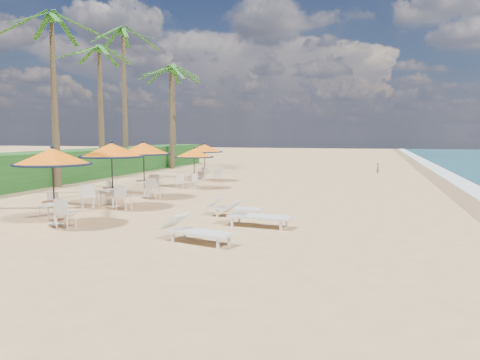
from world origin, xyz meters
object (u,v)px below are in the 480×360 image
object	(u,v)px
station_0	(53,164)
station_3	(193,158)
station_2	(145,154)
lounger_far	(232,207)
lounger_mid	(252,214)
station_1	(110,158)
station_4	(205,152)
lounger_near	(194,230)

from	to	relation	value
station_0	station_3	size ratio (longest dim) A/B	1.16
station_2	lounger_far	bearing A→B (deg)	-35.33
station_3	lounger_mid	distance (m)	10.61
station_1	station_2	xyz separation A→B (m)	(-0.09, 2.97, 0.05)
station_1	station_3	size ratio (longest dim) A/B	1.20
station_0	lounger_mid	distance (m)	6.33
lounger_mid	lounger_far	bearing A→B (deg)	133.12
station_0	station_4	world-z (taller)	station_0
station_2	station_3	world-z (taller)	station_2
station_0	station_4	xyz separation A→B (m)	(-0.22, 14.17, -0.14)
station_0	lounger_far	xyz separation A→B (m)	(4.91, 2.86, -1.57)
station_1	lounger_mid	world-z (taller)	station_1
lounger_near	lounger_mid	distance (m)	2.65
station_2	lounger_far	size ratio (longest dim) A/B	1.33
station_3	lounger_mid	size ratio (longest dim) A/B	0.94
station_0	station_3	world-z (taller)	station_0
lounger_near	lounger_far	world-z (taller)	lounger_near
station_1	station_3	distance (m)	6.89
lounger_mid	lounger_far	distance (m)	1.83
station_0	lounger_near	world-z (taller)	station_0
station_1	lounger_mid	xyz separation A→B (m)	(6.15, -2.17, -1.51)
station_1	station_4	xyz separation A→B (m)	(-0.06, 10.62, -0.13)
station_0	lounger_mid	xyz separation A→B (m)	(5.99, 1.38, -1.52)
station_2	station_4	xyz separation A→B (m)	(0.03, 7.65, -0.18)
station_3	station_2	bearing A→B (deg)	-101.24
station_2	lounger_near	world-z (taller)	station_2
station_4	lounger_mid	distance (m)	14.29
station_0	lounger_near	distance (m)	5.42
station_2	station_3	distance (m)	3.97
station_2	lounger_far	world-z (taller)	station_2
station_0	station_1	xyz separation A→B (m)	(-0.16, 3.55, -0.01)
lounger_mid	station_2	bearing A→B (deg)	147.58
station_0	station_2	world-z (taller)	station_2
station_3	station_1	bearing A→B (deg)	-95.67
station_1	lounger_far	bearing A→B (deg)	-7.74
station_2	lounger_far	xyz separation A→B (m)	(5.16, -3.66, -1.61)
station_0	station_4	size ratio (longest dim) A/B	1.08
station_1	station_3	world-z (taller)	station_1
station_4	lounger_mid	xyz separation A→B (m)	(6.21, -12.79, -1.38)
station_4	station_2	bearing A→B (deg)	-90.22
station_2	station_3	bearing A→B (deg)	78.76
station_4	lounger_near	distance (m)	16.23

